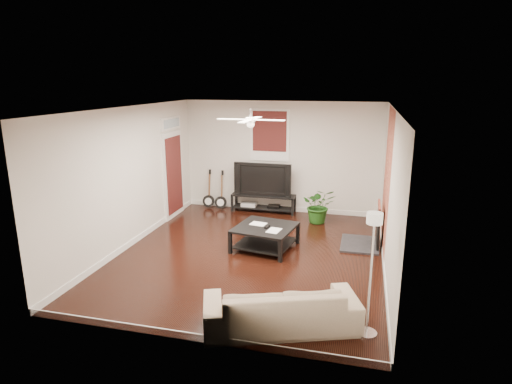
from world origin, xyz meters
TOP-DOWN VIEW (x-y plane):
  - room at (0.00, 0.00)m, footprint 5.01×6.01m
  - brick_accent at (2.49, 1.00)m, footprint 0.02×2.20m
  - fireplace at (2.20, 1.00)m, footprint 0.80×1.10m
  - window_back at (-0.30, 2.97)m, footprint 1.00×0.06m
  - door_left at (-2.46, 1.90)m, footprint 0.08×1.00m
  - tv_stand at (-0.41, 2.78)m, footprint 1.63×0.43m
  - tv at (-0.41, 2.80)m, footprint 1.46×0.19m
  - coffee_table at (0.20, 0.36)m, footprint 1.28×1.28m
  - sofa at (1.05, -2.37)m, footprint 2.25×1.49m
  - floor_lamp at (2.20, -2.27)m, footprint 0.36×0.36m
  - potted_plant at (1.07, 2.25)m, footprint 0.86×0.78m
  - guitar_left at (-1.89, 2.75)m, footprint 0.34×0.25m
  - guitar_right at (-1.54, 2.72)m, footprint 0.35×0.28m
  - ceiling_fan at (0.00, 0.00)m, footprint 1.24×1.24m

SIDE VIEW (x-z plane):
  - tv_stand at x=-0.41m, z-range 0.00..0.46m
  - coffee_table at x=0.20m, z-range 0.00..0.47m
  - sofa at x=1.05m, z-range 0.00..0.61m
  - potted_plant at x=1.07m, z-range 0.00..0.85m
  - fireplace at x=2.20m, z-range 0.00..0.92m
  - guitar_left at x=-1.89m, z-range 0.00..1.02m
  - guitar_right at x=-1.54m, z-range 0.00..1.02m
  - floor_lamp at x=2.20m, z-range 0.00..1.71m
  - tv at x=-0.41m, z-range 0.45..1.30m
  - door_left at x=-2.46m, z-range 0.00..2.50m
  - room at x=0.00m, z-range 0.00..2.80m
  - brick_accent at x=2.49m, z-range 0.00..2.80m
  - window_back at x=-0.30m, z-range 1.30..2.60m
  - ceiling_fan at x=0.00m, z-range 2.44..2.76m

